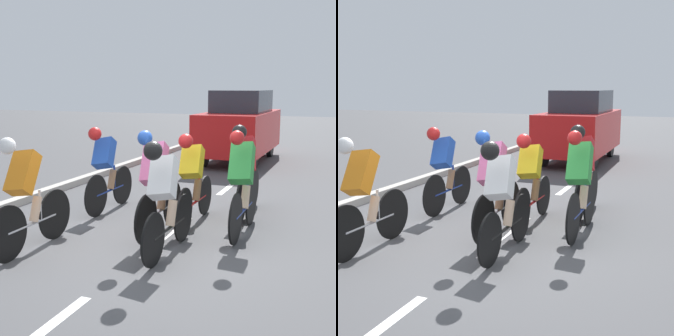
# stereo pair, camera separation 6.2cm
# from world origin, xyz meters

# --- Properties ---
(ground_plane) EXTENTS (60.00, 60.00, 0.00)m
(ground_plane) POSITION_xyz_m (0.00, 0.00, 0.00)
(ground_plane) COLOR #4C4C4F
(lane_stripe_near) EXTENTS (0.12, 1.40, 0.01)m
(lane_stripe_near) POSITION_xyz_m (0.00, 2.48, 0.00)
(lane_stripe_near) COLOR white
(lane_stripe_near) RESTS_ON ground
(lane_stripe_mid) EXTENTS (0.12, 1.40, 0.01)m
(lane_stripe_mid) POSITION_xyz_m (0.00, -0.72, 0.00)
(lane_stripe_mid) COLOR white
(lane_stripe_mid) RESTS_ON ground
(lane_stripe_far) EXTENTS (0.12, 1.40, 0.01)m
(lane_stripe_far) POSITION_xyz_m (0.00, -3.92, 0.00)
(lane_stripe_far) COLOR white
(lane_stripe_far) RESTS_ON ground
(curb) EXTENTS (0.20, 25.93, 0.14)m
(curb) POSITION_xyz_m (3.20, -0.72, 0.07)
(curb) COLOR #B7B2A8
(curb) RESTS_ON ground
(cyclist_pink) EXTENTS (0.41, 1.71, 1.56)m
(cyclist_pink) POSITION_xyz_m (0.14, -0.39, 0.80)
(cyclist_pink) COLOR black
(cyclist_pink) RESTS_ON ground
(cyclist_blue) EXTENTS (0.41, 1.66, 1.49)m
(cyclist_blue) POSITION_xyz_m (1.50, -1.33, 0.78)
(cyclist_blue) COLOR black
(cyclist_blue) RESTS_ON ground
(cyclist_green) EXTENTS (0.37, 1.74, 1.56)m
(cyclist_green) POSITION_xyz_m (-1.00, -0.87, 0.80)
(cyclist_green) COLOR black
(cyclist_green) RESTS_ON ground
(cyclist_red) EXTENTS (0.42, 1.71, 1.55)m
(cyclist_red) POSITION_xyz_m (-0.81, -1.93, 0.82)
(cyclist_red) COLOR black
(cyclist_red) RESTS_ON ground
(cyclist_yellow) EXTENTS (0.38, 1.70, 1.45)m
(cyclist_yellow) POSITION_xyz_m (-0.15, -1.15, 0.76)
(cyclist_yellow) COLOR black
(cyclist_yellow) RESTS_ON ground
(cyclist_orange) EXTENTS (0.39, 1.70, 1.53)m
(cyclist_orange) POSITION_xyz_m (1.45, 0.85, 0.79)
(cyclist_orange) COLOR black
(cyclist_orange) RESTS_ON ground
(cyclist_white) EXTENTS (0.40, 1.72, 1.50)m
(cyclist_white) POSITION_xyz_m (-0.27, 0.31, 0.80)
(cyclist_white) COLOR black
(cyclist_white) RESTS_ON ground
(support_car) EXTENTS (1.70, 4.03, 2.05)m
(support_car) POSITION_xyz_m (0.64, -7.72, 1.03)
(support_car) COLOR black
(support_car) RESTS_ON ground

